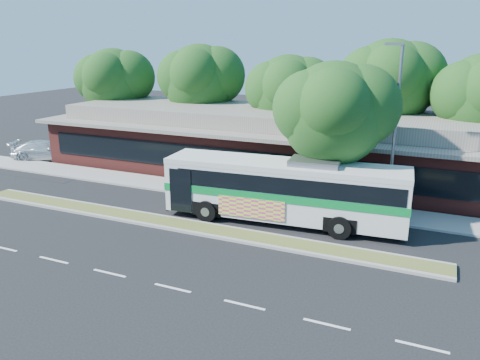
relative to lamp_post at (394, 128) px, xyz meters
The scene contains 13 objects.
ground 12.31m from the lamp_post, 147.90° to the right, with size 120.00×120.00×0.00m, color black.
median_strip 12.00m from the lamp_post, 150.55° to the right, with size 26.00×1.10×0.15m, color #4F5D27.
sidewalk 10.73m from the lamp_post, behind, with size 44.00×2.60×0.12m, color gray.
parking_lot 28.28m from the lamp_post, behind, with size 14.00×12.00×0.01m, color black.
plaza_building 12.17m from the lamp_post, 143.84° to the left, with size 33.20×11.20×4.45m.
lamp_post is the anchor object (origin of this frame).
tree_bg_a 25.84m from the lamp_post, 159.27° to the left, with size 6.47×5.80×8.63m.
tree_bg_b 19.10m from the lamp_post, 147.83° to the left, with size 6.69×6.00×9.00m.
tree_bg_c 12.27m from the lamp_post, 131.77° to the left, with size 6.24×5.60×8.26m.
tree_bg_d 10.32m from the lamp_post, 96.28° to the left, with size 6.91×6.20×9.37m.
transit_bus 6.27m from the lamp_post, 151.44° to the right, with size 12.62×3.62×3.50m.
sedan 27.25m from the lamp_post, behind, with size 2.12×5.22×1.51m, color silver.
sidewalk_tree 2.76m from the lamp_post, 167.65° to the right, with size 6.04×5.42×8.22m.
Camera 1 is at (11.82, -18.66, 9.07)m, focal length 35.00 mm.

